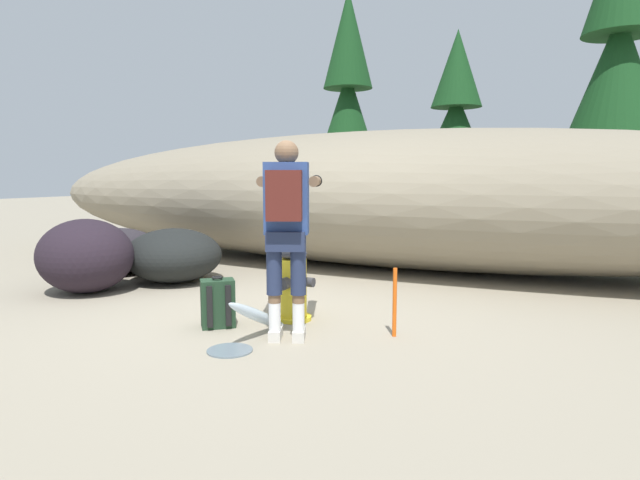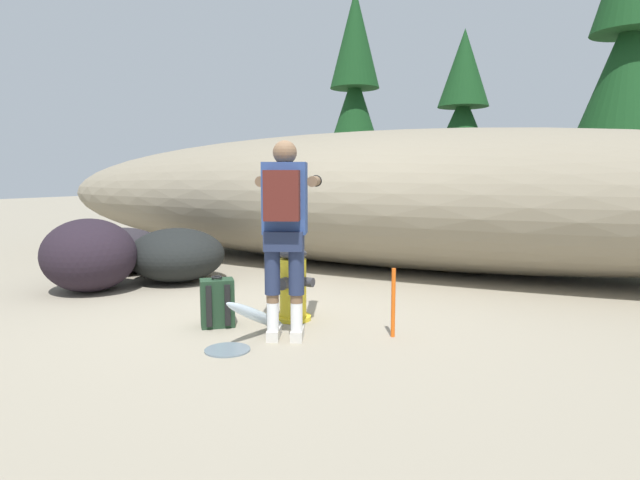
% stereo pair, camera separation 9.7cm
% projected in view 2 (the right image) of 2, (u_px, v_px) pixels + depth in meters
% --- Properties ---
extents(ground_plane, '(56.00, 56.00, 0.04)m').
position_uv_depth(ground_plane, '(273.00, 320.00, 5.23)').
color(ground_plane, gray).
extents(dirt_embankment, '(13.63, 3.20, 2.06)m').
position_uv_depth(dirt_embankment, '(394.00, 199.00, 8.13)').
color(dirt_embankment, gray).
rests_on(dirt_embankment, ground_plane).
extents(fire_hydrant, '(0.44, 0.39, 0.75)m').
position_uv_depth(fire_hydrant, '(293.00, 285.00, 5.11)').
color(fire_hydrant, yellow).
rests_on(fire_hydrant, ground_plane).
extents(hydrant_water_jet, '(0.36, 1.06, 0.50)m').
position_uv_depth(hydrant_water_jet, '(254.00, 320.00, 4.55)').
color(hydrant_water_jet, silver).
rests_on(hydrant_water_jet, ground_plane).
extents(utility_worker, '(0.76, 1.04, 1.67)m').
position_uv_depth(utility_worker, '(285.00, 215.00, 4.45)').
color(utility_worker, beige).
rests_on(utility_worker, ground_plane).
extents(spare_backpack, '(0.36, 0.36, 0.47)m').
position_uv_depth(spare_backpack, '(217.00, 303.00, 4.91)').
color(spare_backpack, '#1E3823').
rests_on(spare_backpack, ground_plane).
extents(boulder_large, '(1.38, 1.36, 0.88)m').
position_uv_depth(boulder_large, '(89.00, 255.00, 6.36)').
color(boulder_large, black).
rests_on(boulder_large, ground_plane).
extents(boulder_mid, '(1.45, 1.49, 0.65)m').
position_uv_depth(boulder_mid, '(122.00, 251.00, 7.56)').
color(boulder_mid, '#282429').
rests_on(boulder_mid, ground_plane).
extents(boulder_small, '(1.76, 1.76, 0.70)m').
position_uv_depth(boulder_small, '(177.00, 255.00, 6.99)').
color(boulder_small, black).
rests_on(boulder_small, ground_plane).
extents(pine_tree_far_left, '(2.15, 2.15, 6.57)m').
position_uv_depth(pine_tree_far_left, '(355.00, 105.00, 15.22)').
color(pine_tree_far_left, '#47331E').
rests_on(pine_tree_far_left, ground_plane).
extents(pine_tree_left, '(1.90, 1.90, 4.89)m').
position_uv_depth(pine_tree_left, '(463.00, 120.00, 13.05)').
color(pine_tree_left, '#47331E').
rests_on(pine_tree_left, ground_plane).
extents(pine_tree_center, '(2.50, 2.50, 7.37)m').
position_uv_depth(pine_tree_center, '(628.00, 57.00, 11.71)').
color(pine_tree_center, '#47331E').
rests_on(pine_tree_center, ground_plane).
extents(survey_stake, '(0.04, 0.04, 0.60)m').
position_uv_depth(survey_stake, '(393.00, 303.00, 4.58)').
color(survey_stake, '#E55914').
rests_on(survey_stake, ground_plane).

